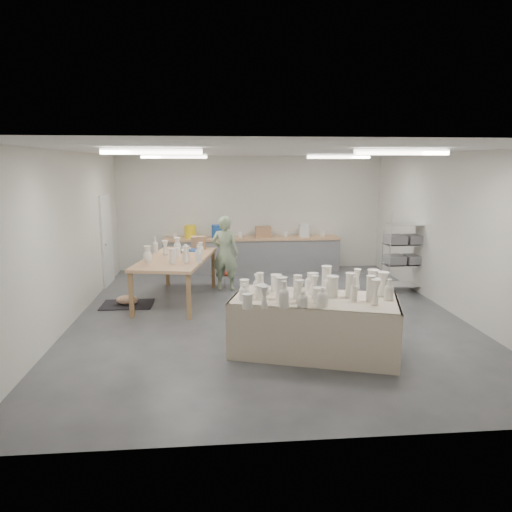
{
  "coord_description": "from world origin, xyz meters",
  "views": [
    {
      "loc": [
        -0.92,
        -8.13,
        2.75
      ],
      "look_at": [
        -0.18,
        0.39,
        1.05
      ],
      "focal_mm": 32.0,
      "sensor_mm": 36.0,
      "label": 1
    }
  ],
  "objects": [
    {
      "name": "potter",
      "position": [
        -0.74,
        1.84,
        0.84
      ],
      "size": [
        0.7,
        0.57,
        1.67
      ],
      "primitive_type": "imported",
      "rotation": [
        0.0,
        0.0,
        2.83
      ],
      "color": "#8FA680",
      "rests_on": "ground"
    },
    {
      "name": "cat",
      "position": [
        -2.71,
        0.84,
        0.11
      ],
      "size": [
        0.45,
        0.33,
        0.18
      ],
      "rotation": [
        0.0,
        0.0,
        -0.05
      ],
      "color": "white",
      "rests_on": "rug"
    },
    {
      "name": "rug",
      "position": [
        -2.73,
        0.86,
        0.01
      ],
      "size": [
        1.0,
        0.7,
        0.02
      ],
      "primitive_type": "cube",
      "color": "black",
      "rests_on": "ground"
    },
    {
      "name": "red_stool",
      "position": [
        -0.74,
        2.11,
        0.28
      ],
      "size": [
        0.45,
        0.45,
        0.32
      ],
      "rotation": [
        0.0,
        0.0,
        0.42
      ],
      "color": "#B72D1A",
      "rests_on": "ground"
    },
    {
      "name": "wire_shelf",
      "position": [
        3.2,
        1.4,
        0.92
      ],
      "size": [
        0.88,
        0.48,
        1.8
      ],
      "color": "silver",
      "rests_on": "ground"
    },
    {
      "name": "work_table",
      "position": [
        -1.71,
        1.16,
        0.91
      ],
      "size": [
        1.64,
        2.61,
        1.26
      ],
      "rotation": [
        0.0,
        0.0,
        -0.19
      ],
      "color": "tan",
      "rests_on": "ground"
    },
    {
      "name": "room",
      "position": [
        -0.11,
        0.08,
        2.06
      ],
      "size": [
        8.0,
        8.02,
        3.0
      ],
      "color": "#424449",
      "rests_on": "ground"
    },
    {
      "name": "drying_table",
      "position": [
        0.49,
        -1.79,
        0.46
      ],
      "size": [
        2.63,
        1.82,
        1.22
      ],
      "rotation": [
        0.0,
        0.0,
        -0.3
      ],
      "color": "olive",
      "rests_on": "ground"
    },
    {
      "name": "back_counter",
      "position": [
        -0.01,
        3.68,
        0.49
      ],
      "size": [
        4.6,
        0.6,
        1.24
      ],
      "color": "tan",
      "rests_on": "ground"
    }
  ]
}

